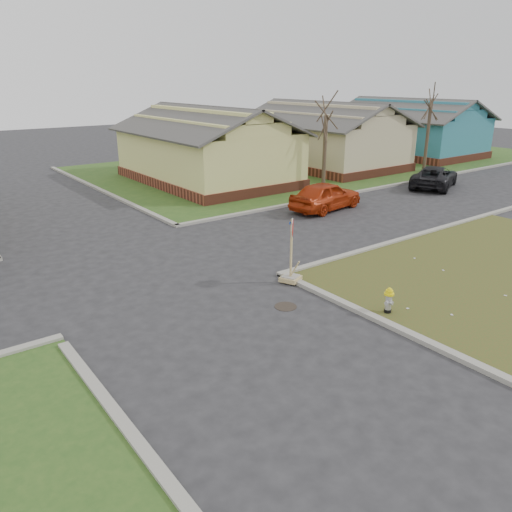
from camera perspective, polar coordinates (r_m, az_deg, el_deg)
ground at (r=13.58m, az=-5.17°, el=-7.45°), size 120.00×120.00×0.00m
verge_far_right at (r=40.49m, az=8.14°, el=10.73°), size 37.00×19.00×0.05m
curbs at (r=17.69m, az=-13.76°, el=-1.34°), size 80.00×40.00×0.12m
manhole at (r=14.37m, az=3.41°, el=-5.78°), size 0.64×0.64×0.01m
side_house_yellow at (r=31.64m, az=-5.72°, el=12.33°), size 7.60×11.60×4.70m
side_house_tan at (r=37.76m, az=7.71°, el=13.43°), size 7.60×11.60×4.70m
side_house_teal at (r=45.28m, az=17.11°, el=13.78°), size 7.60×11.60×4.70m
tree_mid_right at (r=29.13m, az=7.84°, el=11.54°), size 0.22×0.22×4.20m
tree_far_right at (r=36.93m, az=19.00°, el=12.81°), size 0.22×0.22×4.76m
fire_hydrant at (r=14.22m, az=14.93°, el=-4.75°), size 0.28×0.28×0.74m
stop_sign at (r=15.87m, az=4.01°, el=-1.33°), size 0.59×0.58×2.08m
red_sedan at (r=24.99m, az=7.97°, el=6.85°), size 4.37×2.25×1.42m
dark_pickup at (r=31.88m, az=19.72°, el=8.52°), size 5.04×3.79×1.27m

